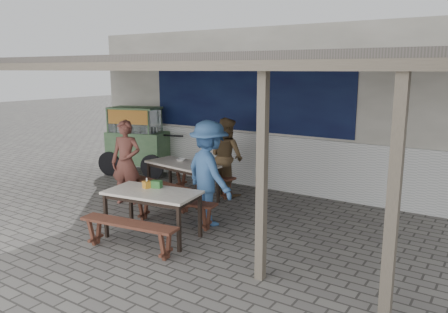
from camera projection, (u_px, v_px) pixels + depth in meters
ground at (166, 223)px, 7.55m from camera, size 60.00×60.00×0.00m
back_wall at (265, 108)px, 10.14m from camera, size 9.00×1.28×3.50m
warung_roof at (196, 63)px, 7.74m from camera, size 9.00×4.21×2.81m
table_left at (182, 167)px, 8.82m from camera, size 1.63×0.92×0.75m
bench_left_street at (160, 188)px, 8.45m from camera, size 1.66×0.51×0.45m
bench_left_wall at (203, 177)px, 9.32m from camera, size 1.66×0.51×0.45m
table_right at (152, 196)px, 6.78m from camera, size 1.54×0.96×0.75m
bench_right_street at (129, 229)px, 6.29m from camera, size 1.57×0.50×0.45m
bench_right_wall at (174, 206)px, 7.40m from camera, size 1.57×0.50×0.45m
vendor_cart at (137, 138)px, 10.92m from camera, size 2.00×1.20×1.69m
patron_street_side at (126, 162)px, 8.52m from camera, size 0.70×0.58×1.65m
patron_wall_side at (227, 157)px, 9.12m from camera, size 0.95×0.84×1.64m
patron_right_table at (209, 173)px, 7.33m from camera, size 1.32×1.07×1.79m
tissue_box at (147, 185)px, 6.95m from camera, size 0.14×0.14×0.11m
donation_box at (156, 184)px, 6.96m from camera, size 0.20×0.16×0.11m
condiment_jar at (199, 162)px, 8.76m from camera, size 0.07×0.07×0.08m
condiment_bowl at (181, 160)px, 9.01m from camera, size 0.25×0.25×0.05m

